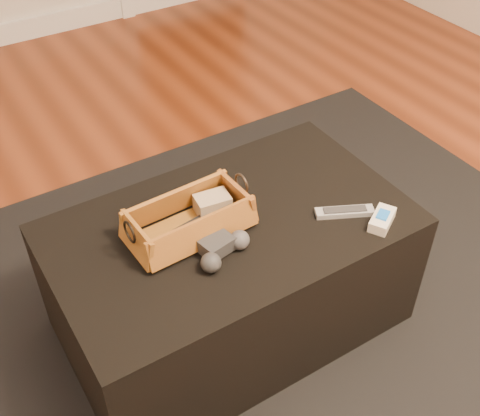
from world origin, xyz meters
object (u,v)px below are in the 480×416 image
ottoman (231,275)px  silver_remote (345,212)px  cream_gadget (382,219)px  game_controller (222,249)px  tv_remote (187,231)px  wicker_basket (189,221)px

ottoman → silver_remote: silver_remote is taller
cream_gadget → ottoman: bearing=147.4°
game_controller → cream_gadget: size_ratio=1.54×
tv_remote → wicker_basket: wicker_basket is taller
silver_remote → cream_gadget: 0.11m
silver_remote → game_controller: bearing=174.1°
ottoman → silver_remote: (0.29, -0.14, 0.22)m
game_controller → ottoman: bearing=49.9°
ottoman → game_controller: (-0.08, -0.10, 0.24)m
wicker_basket → game_controller: bearing=-77.9°
game_controller → silver_remote: (0.38, -0.04, -0.02)m
tv_remote → game_controller: game_controller is taller
ottoman → wicker_basket: (-0.11, 0.03, 0.25)m
wicker_basket → cream_gadget: bearing=-28.6°
ottoman → cream_gadget: bearing=-32.6°
tv_remote → cream_gadget: bearing=-35.1°
ottoman → cream_gadget: cream_gadget is taller
ottoman → silver_remote: bearing=-25.4°
wicker_basket → game_controller: (0.03, -0.13, -0.01)m
tv_remote → cream_gadget: 0.54m
wicker_basket → cream_gadget: (0.46, -0.25, -0.02)m
ottoman → cream_gadget: size_ratio=8.95×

